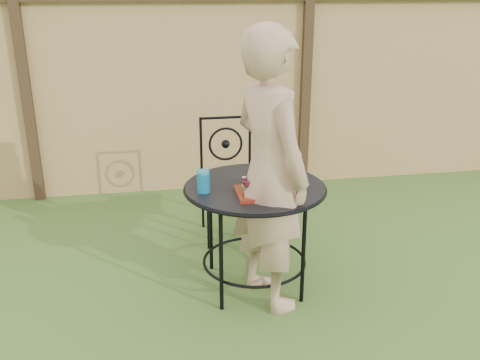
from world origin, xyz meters
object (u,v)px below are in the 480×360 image
at_px(diner, 270,172).
at_px(patio_chair, 229,175).
at_px(salad_plate, 258,193).
at_px(patio_table, 255,205).

bearing_deg(diner, patio_chair, -15.48).
height_order(diner, salad_plate, diner).
relative_size(patio_chair, salad_plate, 3.52).
bearing_deg(salad_plate, patio_chair, 91.84).
bearing_deg(patio_chair, salad_plate, -88.16).
relative_size(patio_chair, diner, 0.54).
xyz_separation_m(patio_chair, salad_plate, (0.03, -0.99, 0.23)).
bearing_deg(patio_table, salad_plate, -94.00).
distance_m(diner, salad_plate, 0.15).
xyz_separation_m(diner, salad_plate, (-0.07, 0.01, -0.14)).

